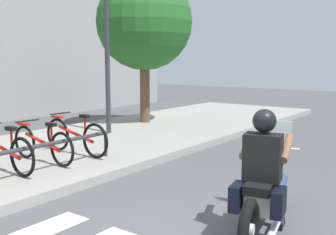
{
  "coord_description": "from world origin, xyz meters",
  "views": [
    {
      "loc": [
        -3.21,
        -2.19,
        1.94
      ],
      "look_at": [
        2.39,
        1.93,
        0.96
      ],
      "focal_mm": 42.96,
      "sensor_mm": 36.0,
      "label": 1
    }
  ],
  "objects_px": {
    "bike_rack": "(23,151)",
    "bicycle_4": "(76,136)",
    "street_lamp": "(107,36)",
    "bicycle_2": "(3,151)",
    "motorcycle": "(265,192)",
    "rider": "(264,163)",
    "bicycle_3": "(42,144)",
    "tree_near_rack": "(144,23)"
  },
  "relations": [
    {
      "from": "bicycle_3",
      "to": "bicycle_4",
      "type": "height_order",
      "value": "bicycle_4"
    },
    {
      "from": "bicycle_4",
      "to": "tree_near_rack",
      "type": "xyz_separation_m",
      "value": [
        4.03,
        1.6,
        2.52
      ]
    },
    {
      "from": "bicycle_4",
      "to": "bike_rack",
      "type": "xyz_separation_m",
      "value": [
        -1.52,
        -0.55,
        0.05
      ]
    },
    {
      "from": "bicycle_2",
      "to": "tree_near_rack",
      "type": "xyz_separation_m",
      "value": [
        5.55,
        1.6,
        2.53
      ]
    },
    {
      "from": "bike_rack",
      "to": "bicycle_2",
      "type": "bearing_deg",
      "value": 90.0
    },
    {
      "from": "bike_rack",
      "to": "tree_near_rack",
      "type": "distance_m",
      "value": 6.44
    },
    {
      "from": "street_lamp",
      "to": "bicycle_4",
      "type": "bearing_deg",
      "value": -150.28
    },
    {
      "from": "motorcycle",
      "to": "bicycle_2",
      "type": "distance_m",
      "value": 4.24
    },
    {
      "from": "motorcycle",
      "to": "rider",
      "type": "distance_m",
      "value": 0.37
    },
    {
      "from": "bicycle_4",
      "to": "street_lamp",
      "type": "bearing_deg",
      "value": 29.72
    },
    {
      "from": "bike_rack",
      "to": "street_lamp",
      "type": "xyz_separation_m",
      "value": [
        3.63,
        1.76,
        1.99
      ]
    },
    {
      "from": "rider",
      "to": "bicycle_2",
      "type": "bearing_deg",
      "value": 98.37
    },
    {
      "from": "motorcycle",
      "to": "tree_near_rack",
      "type": "xyz_separation_m",
      "value": [
        4.85,
        5.78,
        2.58
      ]
    },
    {
      "from": "bicycle_4",
      "to": "tree_near_rack",
      "type": "height_order",
      "value": "tree_near_rack"
    },
    {
      "from": "bicycle_2",
      "to": "bicycle_4",
      "type": "bearing_deg",
      "value": -0.02
    },
    {
      "from": "bike_rack",
      "to": "motorcycle",
      "type": "bearing_deg",
      "value": -79.15
    },
    {
      "from": "motorcycle",
      "to": "bicycle_2",
      "type": "xyz_separation_m",
      "value": [
        -0.69,
        4.18,
        0.05
      ]
    },
    {
      "from": "motorcycle",
      "to": "street_lamp",
      "type": "bearing_deg",
      "value": 61.44
    },
    {
      "from": "rider",
      "to": "street_lamp",
      "type": "height_order",
      "value": "street_lamp"
    },
    {
      "from": "bike_rack",
      "to": "bicycle_4",
      "type": "bearing_deg",
      "value": 20.07
    },
    {
      "from": "bicycle_3",
      "to": "tree_near_rack",
      "type": "distance_m",
      "value": 5.66
    },
    {
      "from": "street_lamp",
      "to": "tree_near_rack",
      "type": "distance_m",
      "value": 2.02
    },
    {
      "from": "rider",
      "to": "tree_near_rack",
      "type": "bearing_deg",
      "value": 49.61
    },
    {
      "from": "motorcycle",
      "to": "bicycle_4",
      "type": "xyz_separation_m",
      "value": [
        0.82,
        4.18,
        0.06
      ]
    },
    {
      "from": "bicycle_3",
      "to": "bicycle_4",
      "type": "distance_m",
      "value": 0.76
    },
    {
      "from": "motorcycle",
      "to": "bike_rack",
      "type": "bearing_deg",
      "value": 100.85
    },
    {
      "from": "rider",
      "to": "bicycle_3",
      "type": "height_order",
      "value": "rider"
    },
    {
      "from": "street_lamp",
      "to": "bike_rack",
      "type": "bearing_deg",
      "value": -154.13
    },
    {
      "from": "bicycle_3",
      "to": "bicycle_4",
      "type": "xyz_separation_m",
      "value": [
        0.76,
        -0.0,
        0.02
      ]
    },
    {
      "from": "bicycle_2",
      "to": "motorcycle",
      "type": "bearing_deg",
      "value": -80.56
    },
    {
      "from": "street_lamp",
      "to": "tree_near_rack",
      "type": "height_order",
      "value": "tree_near_rack"
    },
    {
      "from": "street_lamp",
      "to": "rider",
      "type": "bearing_deg",
      "value": -119.14
    },
    {
      "from": "motorcycle",
      "to": "street_lamp",
      "type": "distance_m",
      "value": 6.48
    },
    {
      "from": "motorcycle",
      "to": "bike_rack",
      "type": "height_order",
      "value": "motorcycle"
    },
    {
      "from": "motorcycle",
      "to": "bicycle_3",
      "type": "height_order",
      "value": "motorcycle"
    },
    {
      "from": "tree_near_rack",
      "to": "bicycle_3",
      "type": "bearing_deg",
      "value": -161.5
    },
    {
      "from": "bicycle_4",
      "to": "bike_rack",
      "type": "distance_m",
      "value": 1.62
    },
    {
      "from": "bicycle_2",
      "to": "bike_rack",
      "type": "bearing_deg",
      "value": -90.0
    },
    {
      "from": "bicycle_2",
      "to": "street_lamp",
      "type": "height_order",
      "value": "street_lamp"
    },
    {
      "from": "rider",
      "to": "bike_rack",
      "type": "distance_m",
      "value": 3.7
    },
    {
      "from": "rider",
      "to": "bicycle_2",
      "type": "xyz_separation_m",
      "value": [
        -0.62,
        4.19,
        -0.31
      ]
    },
    {
      "from": "bike_rack",
      "to": "street_lamp",
      "type": "bearing_deg",
      "value": 25.87
    }
  ]
}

